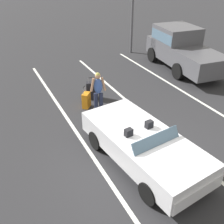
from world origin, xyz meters
TOP-DOWN VIEW (x-y plane):
  - ground_plane at (0.00, 0.00)m, footprint 80.00×80.00m
  - lot_line_near at (0.00, -1.23)m, footprint 18.00×0.12m
  - lot_line_mid at (0.00, 1.47)m, footprint 18.00×0.12m
  - convertible_car at (0.21, 0.02)m, footprint 4.31×2.21m
  - suitcase_large_black at (-4.34, 0.27)m, footprint 0.45×0.55m
  - suitcase_medium_bright at (-3.73, -0.25)m, footprint 0.46×0.45m
  - traveler_person at (-3.16, 0.03)m, footprint 0.31×0.60m
  - parked_pickup_truck_near at (-5.60, 5.92)m, footprint 5.18×2.50m

SIDE VIEW (x-z plane):
  - ground_plane at x=0.00m, z-range 0.00..0.00m
  - lot_line_near at x=0.00m, z-range 0.00..0.00m
  - lot_line_mid at x=0.00m, z-range 0.00..0.00m
  - suitcase_medium_bright at x=-3.73m, z-range -0.14..0.76m
  - suitcase_large_black at x=-4.34m, z-range -0.13..0.87m
  - convertible_car at x=0.21m, z-range -0.03..1.21m
  - traveler_person at x=-3.16m, z-range 0.10..1.76m
  - parked_pickup_truck_near at x=-5.60m, z-range 0.06..2.16m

